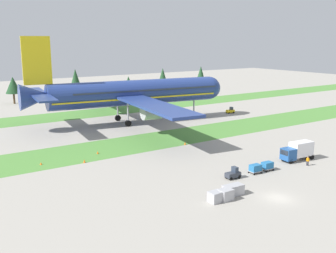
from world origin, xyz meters
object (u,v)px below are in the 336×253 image
at_px(pushback_tractor, 230,111).
at_px(uld_container_2, 236,189).
at_px(taxiway_marker_2, 84,161).
at_px(uld_container_3, 230,191).
at_px(cargo_dolly_second, 267,165).
at_px(ground_crew_marshaller, 308,161).
at_px(catering_truck, 298,151).
at_px(uld_container_0, 226,195).
at_px(taxiway_marker_3, 185,143).
at_px(taxiway_marker_0, 41,163).
at_px(taxiway_marker_1, 98,152).
at_px(baggage_tug, 233,174).
at_px(cargo_dolly_lead, 255,168).
at_px(airliner, 131,93).
at_px(uld_container_1, 216,197).

distance_m(pushback_tractor, uld_container_2, 68.41).
distance_m(pushback_tractor, taxiway_marker_2, 63.15).
bearing_deg(uld_container_3, cargo_dolly_second, 20.57).
relative_size(ground_crew_marshaller, uld_container_2, 0.87).
bearing_deg(catering_truck, taxiway_marker_2, 63.48).
relative_size(uld_container_0, taxiway_marker_3, 2.99).
distance_m(taxiway_marker_0, taxiway_marker_1, 11.81).
bearing_deg(pushback_tractor, uld_container_2, 145.52).
height_order(baggage_tug, cargo_dolly_lead, baggage_tug).
height_order(airliner, uld_container_1, airliner).
relative_size(cargo_dolly_second, catering_truck, 0.32).
height_order(baggage_tug, uld_container_2, baggage_tug).
distance_m(cargo_dolly_second, taxiway_marker_3, 22.50).
xyz_separation_m(ground_crew_marshaller, uld_container_0, (-23.52, -3.69, -0.13)).
bearing_deg(uld_container_1, taxiway_marker_0, 116.57).
relative_size(airliner, taxiway_marker_1, 121.42).
bearing_deg(taxiway_marker_1, catering_truck, -40.28).
distance_m(baggage_tug, taxiway_marker_3, 23.02).
bearing_deg(uld_container_3, uld_container_0, -152.64).
bearing_deg(pushback_tractor, taxiway_marker_2, 119.16).
distance_m(uld_container_0, taxiway_marker_1, 33.01).
bearing_deg(uld_container_2, baggage_tug, 50.51).
bearing_deg(uld_container_0, uld_container_1, 170.45).
distance_m(baggage_tug, uld_container_3, 7.82).
bearing_deg(airliner, uld_container_0, -7.69).
height_order(taxiway_marker_0, taxiway_marker_3, taxiway_marker_3).
height_order(taxiway_marker_1, taxiway_marker_2, taxiway_marker_2).
bearing_deg(taxiway_marker_3, uld_container_0, -115.47).
bearing_deg(cargo_dolly_lead, taxiway_marker_3, -1.11).
bearing_deg(uld_container_0, baggage_tug, 40.42).
bearing_deg(taxiway_marker_1, uld_container_1, -83.06).
xyz_separation_m(ground_crew_marshaller, uld_container_1, (-25.16, -3.41, -0.17)).
height_order(ground_crew_marshaller, uld_container_0, ground_crew_marshaller).
bearing_deg(uld_container_0, cargo_dolly_lead, 26.11).
distance_m(catering_truck, taxiway_marker_3, 24.22).
bearing_deg(uld_container_1, taxiway_marker_3, 61.66).
bearing_deg(uld_container_2, taxiway_marker_1, 104.78).
bearing_deg(baggage_tug, airliner, -6.98).
distance_m(cargo_dolly_lead, pushback_tractor, 58.26).
distance_m(airliner, uld_container_2, 57.14).
height_order(airliner, cargo_dolly_second, airliner).
height_order(taxiway_marker_1, taxiway_marker_3, taxiway_marker_3).
bearing_deg(uld_container_2, taxiway_marker_0, 123.11).
height_order(baggage_tug, ground_crew_marshaller, baggage_tug).
relative_size(baggage_tug, taxiway_marker_3, 3.95).
xyz_separation_m(uld_container_1, taxiway_marker_3, (15.15, 28.08, -0.44)).
xyz_separation_m(catering_truck, uld_container_1, (-26.30, -6.65, -1.17)).
height_order(taxiway_marker_0, taxiway_marker_1, taxiway_marker_1).
xyz_separation_m(cargo_dolly_second, uld_container_3, (-13.60, -5.10, -0.13)).
height_order(airliner, pushback_tractor, airliner).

